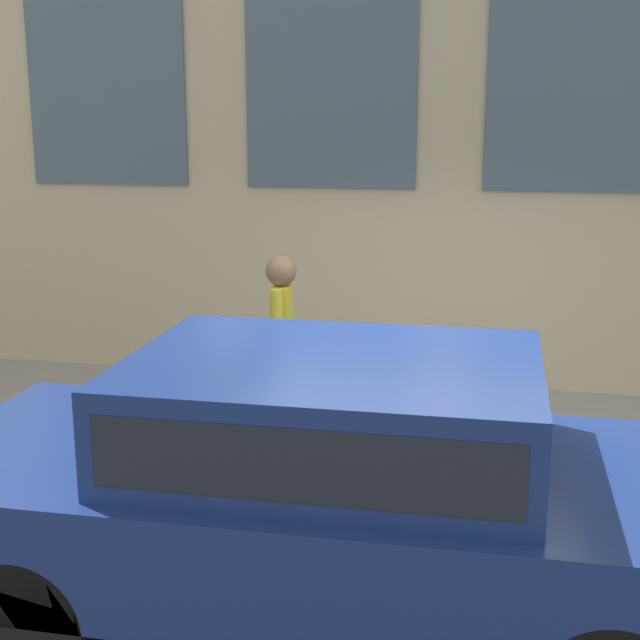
% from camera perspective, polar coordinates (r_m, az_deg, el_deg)
% --- Properties ---
extents(ground_plane, '(80.00, 80.00, 0.00)m').
position_cam_1_polar(ground_plane, '(6.70, 6.11, -12.37)').
color(ground_plane, '#2D2D30').
extents(sidewalk, '(2.89, 60.00, 0.12)m').
position_cam_1_polar(sidewalk, '(8.00, 7.11, -7.55)').
color(sidewalk, gray).
rests_on(sidewalk, ground_plane).
extents(fire_hydrant, '(0.27, 0.40, 0.72)m').
position_cam_1_polar(fire_hydrant, '(6.99, 2.65, -6.88)').
color(fire_hydrant, gray).
rests_on(fire_hydrant, sidewalk).
extents(person, '(0.39, 0.26, 1.61)m').
position_cam_1_polar(person, '(7.46, -2.47, -0.71)').
color(person, '#726651').
rests_on(person, sidewalk).
extents(parked_car_navy_near, '(1.94, 4.64, 1.58)m').
position_cam_1_polar(parked_car_navy_near, '(5.07, 0.86, -10.05)').
color(parked_car_navy_near, black).
rests_on(parked_car_navy_near, ground_plane).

